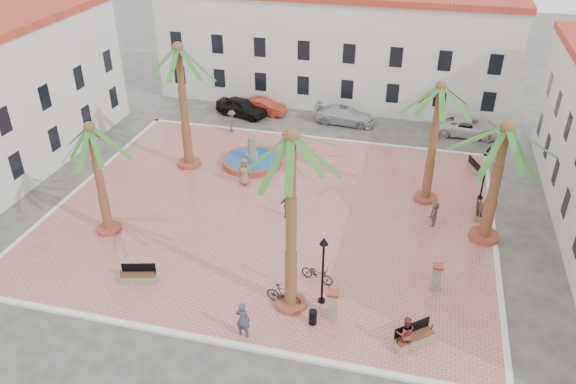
{
  "coord_description": "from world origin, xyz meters",
  "views": [
    {
      "loc": [
        8.08,
        -27.79,
        18.56
      ],
      "look_at": [
        1.0,
        0.0,
        1.6
      ],
      "focal_mm": 35.0,
      "sensor_mm": 36.0,
      "label": 1
    }
  ],
  "objects_px": {
    "palm_sw": "(92,141)",
    "palm_s": "(291,156)",
    "palm_ne": "(439,100)",
    "bicycle_b": "(283,295)",
    "car_white": "(468,127)",
    "bench_se": "(414,339)",
    "bollard_se": "(333,304)",
    "lamppost_s": "(323,259)",
    "bollard_n": "(287,142)",
    "bicycle_a": "(317,274)",
    "palm_e": "(504,143)",
    "cyclist_a": "(243,320)",
    "pedestrian_east": "(434,213)",
    "cyclist_b": "(405,333)",
    "fountain": "(252,160)",
    "palm_nw": "(179,62)",
    "bench_e": "(480,211)",
    "car_red": "(263,106)",
    "car_black": "(242,107)",
    "pedestrian_fountain_b": "(287,206)",
    "car_silver": "(345,115)",
    "bench_ne": "(476,169)",
    "pedestrian_fountain_a": "(244,172)",
    "lamppost_e": "(487,164)",
    "litter_bin": "(313,317)",
    "bench_s": "(139,277)"
  },
  "relations": [
    {
      "from": "palm_e",
      "to": "palm_ne",
      "type": "xyz_separation_m",
      "value": [
        -3.4,
        3.49,
        0.68
      ]
    },
    {
      "from": "palm_sw",
      "to": "car_red",
      "type": "xyz_separation_m",
      "value": [
        3.58,
        19.25,
        -5.21
      ]
    },
    {
      "from": "palm_e",
      "to": "litter_bin",
      "type": "height_order",
      "value": "palm_e"
    },
    {
      "from": "palm_e",
      "to": "car_red",
      "type": "xyz_separation_m",
      "value": [
        -17.37,
        14.7,
        -5.46
      ]
    },
    {
      "from": "lamppost_e",
      "to": "bollard_n",
      "type": "bearing_deg",
      "value": 166.14
    },
    {
      "from": "bollard_n",
      "to": "bicycle_a",
      "type": "xyz_separation_m",
      "value": [
        5.16,
        -13.82,
        -0.34
      ]
    },
    {
      "from": "cyclist_b",
      "to": "car_black",
      "type": "relative_size",
      "value": 0.38
    },
    {
      "from": "bollard_se",
      "to": "pedestrian_fountain_b",
      "type": "height_order",
      "value": "pedestrian_fountain_b"
    },
    {
      "from": "cyclist_a",
      "to": "bicycle_b",
      "type": "bearing_deg",
      "value": -112.4
    },
    {
      "from": "bicycle_b",
      "to": "bench_ne",
      "type": "bearing_deg",
      "value": -21.78
    },
    {
      "from": "bench_e",
      "to": "car_red",
      "type": "xyz_separation_m",
      "value": [
        -17.22,
        12.29,
        0.24
      ]
    },
    {
      "from": "palm_sw",
      "to": "car_white",
      "type": "xyz_separation_m",
      "value": [
        20.31,
        19.01,
        -5.18
      ]
    },
    {
      "from": "cyclist_a",
      "to": "car_black",
      "type": "distance_m",
      "value": 25.74
    },
    {
      "from": "palm_s",
      "to": "pedestrian_east",
      "type": "distance_m",
      "value": 13.1
    },
    {
      "from": "palm_s",
      "to": "bicycle_b",
      "type": "relative_size",
      "value": 5.18
    },
    {
      "from": "pedestrian_fountain_b",
      "to": "litter_bin",
      "type": "bearing_deg",
      "value": -80.11
    },
    {
      "from": "fountain",
      "to": "car_black",
      "type": "distance_m",
      "value": 9.19
    },
    {
      "from": "palm_sw",
      "to": "palm_s",
      "type": "height_order",
      "value": "palm_s"
    },
    {
      "from": "cyclist_a",
      "to": "palm_sw",
      "type": "bearing_deg",
      "value": -27.29
    },
    {
      "from": "palm_sw",
      "to": "car_red",
      "type": "distance_m",
      "value": 20.27
    },
    {
      "from": "palm_s",
      "to": "palm_sw",
      "type": "bearing_deg",
      "value": 163.05
    },
    {
      "from": "palm_ne",
      "to": "bench_ne",
      "type": "xyz_separation_m",
      "value": [
        3.2,
        4.48,
        -6.37
      ]
    },
    {
      "from": "car_white",
      "to": "bench_s",
      "type": "bearing_deg",
      "value": 144.6
    },
    {
      "from": "palm_ne",
      "to": "bicycle_b",
      "type": "distance_m",
      "value": 14.48
    },
    {
      "from": "palm_nw",
      "to": "cyclist_a",
      "type": "distance_m",
      "value": 18.34
    },
    {
      "from": "fountain",
      "to": "car_silver",
      "type": "bearing_deg",
      "value": 60.49
    },
    {
      "from": "palm_nw",
      "to": "bicycle_a",
      "type": "relative_size",
      "value": 4.86
    },
    {
      "from": "bicycle_a",
      "to": "cyclist_b",
      "type": "xyz_separation_m",
      "value": [
        4.59,
        -3.51,
        0.39
      ]
    },
    {
      "from": "palm_s",
      "to": "lamppost_s",
      "type": "distance_m",
      "value": 5.66
    },
    {
      "from": "pedestrian_fountain_a",
      "to": "car_white",
      "type": "distance_m",
      "value": 18.72
    },
    {
      "from": "fountain",
      "to": "palm_nw",
      "type": "xyz_separation_m",
      "value": [
        -4.23,
        -1.23,
        7.12
      ]
    },
    {
      "from": "palm_ne",
      "to": "pedestrian_fountain_a",
      "type": "height_order",
      "value": "palm_ne"
    },
    {
      "from": "pedestrian_fountain_a",
      "to": "car_black",
      "type": "bearing_deg",
      "value": 93.5
    },
    {
      "from": "bench_se",
      "to": "pedestrian_fountain_a",
      "type": "relative_size",
      "value": 1.0
    },
    {
      "from": "palm_e",
      "to": "cyclist_a",
      "type": "distance_m",
      "value": 15.94
    },
    {
      "from": "pedestrian_east",
      "to": "cyclist_b",
      "type": "bearing_deg",
      "value": 3.06
    },
    {
      "from": "palm_s",
      "to": "pedestrian_east",
      "type": "relative_size",
      "value": 5.99
    },
    {
      "from": "bollard_se",
      "to": "lamppost_s",
      "type": "bearing_deg",
      "value": 126.56
    },
    {
      "from": "palm_s",
      "to": "bench_se",
      "type": "relative_size",
      "value": 4.93
    },
    {
      "from": "fountain",
      "to": "pedestrian_fountain_b",
      "type": "relative_size",
      "value": 2.72
    },
    {
      "from": "pedestrian_fountain_b",
      "to": "pedestrian_fountain_a",
      "type": "bearing_deg",
      "value": 127.84
    },
    {
      "from": "bench_s",
      "to": "car_red",
      "type": "bearing_deg",
      "value": 75.68
    },
    {
      "from": "cyclist_b",
      "to": "car_white",
      "type": "xyz_separation_m",
      "value": [
        3.15,
        24.02,
        -0.33
      ]
    },
    {
      "from": "bollard_se",
      "to": "litter_bin",
      "type": "relative_size",
      "value": 2.06
    },
    {
      "from": "palm_ne",
      "to": "palm_s",
      "type": "bearing_deg",
      "value": -116.7
    },
    {
      "from": "palm_ne",
      "to": "bench_se",
      "type": "distance_m",
      "value": 14.19
    },
    {
      "from": "lamppost_e",
      "to": "bicycle_a",
      "type": "xyz_separation_m",
      "value": [
        -8.35,
        -10.49,
        -2.01
      ]
    },
    {
      "from": "bicycle_a",
      "to": "pedestrian_fountain_a",
      "type": "distance_m",
      "value": 10.81
    },
    {
      "from": "litter_bin",
      "to": "car_red",
      "type": "bearing_deg",
      "value": 111.61
    },
    {
      "from": "pedestrian_east",
      "to": "palm_nw",
      "type": "bearing_deg",
      "value": -93.22
    }
  ]
}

